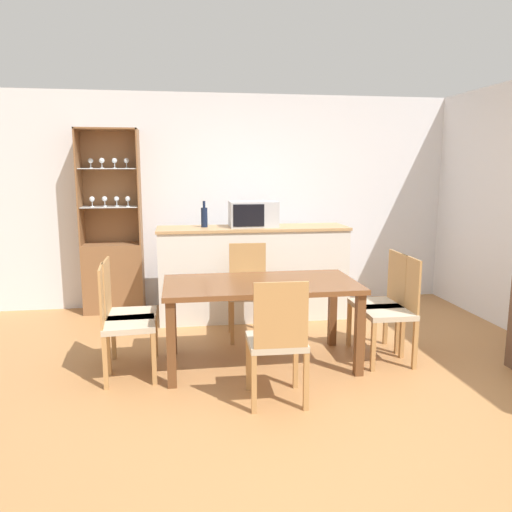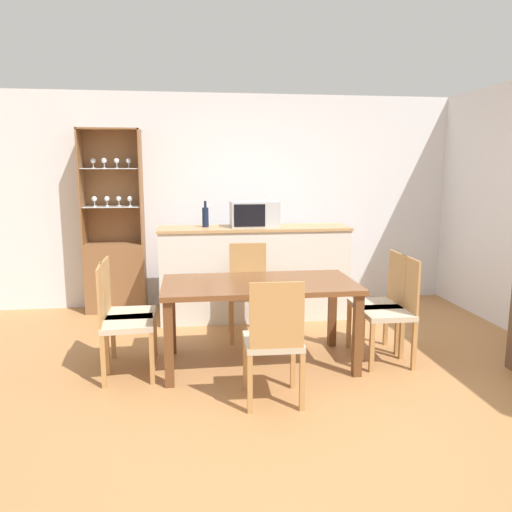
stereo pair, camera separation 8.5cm
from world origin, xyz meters
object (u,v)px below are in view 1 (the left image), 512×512
Objects in this scene: dining_table at (261,292)px; wine_bottle at (204,217)px; dining_chair_side_left_far at (126,313)px; dining_chair_side_left_near at (123,322)px; microwave at (253,214)px; dining_chair_head_far at (249,291)px; display_cabinet at (113,260)px; dining_chair_head_near at (277,341)px; dining_chair_side_right_near at (392,310)px; dining_chair_side_right_far at (381,303)px.

wine_bottle is (-0.39, 1.44, 0.51)m from dining_table.
dining_chair_side_left_far is at bearing 173.64° from dining_table.
microwave is at bearing 135.99° from dining_chair_side_left_near.
dining_chair_head_far is 1.77× the size of microwave.
display_cabinet is 3.00m from dining_chair_head_near.
microwave is at bearing 135.02° from dining_chair_side_left_far.
dining_chair_head_far is 1.29m from dining_chair_side_left_far.
display_cabinet is 1.26m from wine_bottle.
dining_table is at bearing 92.08° from dining_chair_side_left_near.
dining_chair_side_left_far is (-1.13, -0.61, 0.00)m from dining_chair_head_far.
dining_table is 1.75× the size of dining_chair_side_left_near.
dining_table is 0.76m from dining_chair_head_far.
dining_chair_head_near is at bearing -61.27° from display_cabinet.
dining_chair_head_near is at bearing 52.20° from dining_chair_side_left_far.
dining_table is at bearing 84.99° from dining_chair_side_right_near.
dining_chair_head_near is 1.00× the size of dining_chair_side_right_near.
display_cabinet is 2.28× the size of dining_chair_head_far.
display_cabinet reaches higher than dining_chair_side_left_far.
dining_chair_side_left_near is at bearing -115.11° from wine_bottle.
display_cabinet is at bearing 156.83° from wine_bottle.
dining_chair_head_far is 1.05m from wine_bottle.
dining_chair_side_left_near is at bearing -0.26° from dining_chair_side_left_far.
dining_chair_side_left_near is 1.00× the size of dining_chair_side_left_far.
dining_chair_side_right_near reaches higher than dining_table.
dining_chair_side_left_near is at bearing -81.19° from display_cabinet.
dining_chair_side_right_far is 1.77× the size of microwave.
dining_chair_head_near is at bearing -90.11° from dining_table.
dining_chair_side_right_far is 0.25m from dining_chair_side_right_near.
dining_chair_side_left_near is at bearing -173.44° from dining_table.
dining_chair_side_right_far is at bearing 39.24° from dining_chair_head_near.
dining_table is 1.52m from microwave.
dining_chair_side_right_far is 1.00× the size of dining_chair_head_far.
display_cabinet is 1.30× the size of dining_table.
dining_chair_side_right_near is at bearing -57.49° from microwave.
dining_chair_side_right_near is at bearing -179.81° from dining_chair_side_right_far.
dining_chair_side_right_near is (2.57, -2.02, -0.14)m from display_cabinet.
dining_chair_head_far is at bearing 89.83° from dining_table.
dining_chair_side_left_near is at bearing 40.23° from dining_chair_head_far.
dining_chair_side_right_far and dining_chair_side_right_near have the same top height.
dining_chair_side_right_near is (2.26, 0.00, 0.00)m from dining_chair_side_left_near.
wine_bottle reaches higher than dining_table.
dining_chair_side_right_far is 1.00× the size of dining_chair_side_left_near.
dining_chair_side_left_far is (-0.00, 0.26, 0.00)m from dining_chair_side_left_near.
microwave is (0.15, 2.16, 0.71)m from dining_chair_head_near.
microwave is at bearing -99.32° from dining_chair_head_far.
dining_chair_head_near is at bearing 57.12° from dining_chair_side_left_near.
dining_chair_head_far is 1.00× the size of dining_chair_side_left_far.
display_cabinet is 3.12m from dining_chair_side_right_far.
dining_table is 1.15m from dining_chair_side_left_far.
dining_chair_head_far and dining_chair_side_left_far have the same top height.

